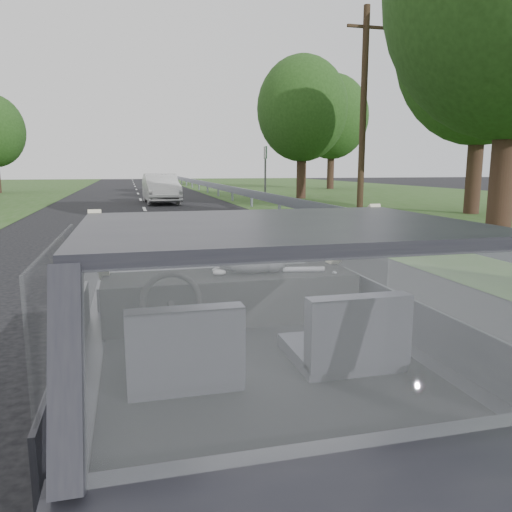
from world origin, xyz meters
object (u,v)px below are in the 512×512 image
cat (253,260)px  other_car (161,188)px  subject_car (254,349)px  highway_sign (265,172)px  utility_pole (363,112)px

cat → other_car: size_ratio=0.14×
subject_car → highway_sign: size_ratio=1.44×
utility_pole → subject_car: bearing=-117.8°
other_car → utility_pole: (7.06, -6.28, 3.00)m
cat → highway_sign: highway_sign is taller
utility_pole → cat: bearing=-118.4°
cat → subject_car: bearing=-98.0°
highway_sign → utility_pole: utility_pole is taller
subject_car → highway_sign: highway_sign is taller
other_car → highway_sign: highway_sign is taller
cat → utility_pole: (7.80, 14.44, 2.60)m
subject_car → other_car: bearing=87.6°
cat → highway_sign: 25.20m
other_car → utility_pole: 9.91m
cat → highway_sign: size_ratio=0.20×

